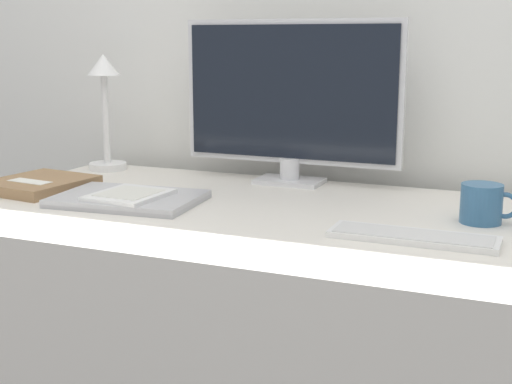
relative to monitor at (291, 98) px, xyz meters
The scene contains 9 objects.
wall_back 0.28m from the monitor, 71.05° to the left, with size 3.60×0.05×2.40m.
desk 0.68m from the monitor, 80.61° to the right, with size 1.42×0.77×0.74m.
monitor is the anchor object (origin of this frame).
keyboard 0.63m from the monitor, 46.50° to the right, with size 0.32×0.10×0.01m.
laptop 0.50m from the monitor, 126.54° to the right, with size 0.35×0.25×0.02m.
ereader 0.50m from the monitor, 123.95° to the right, with size 0.16×0.18×0.01m.
desk_lamp 0.56m from the monitor, behind, with size 0.11×0.11×0.33m.
notebook 0.68m from the monitor, 149.96° to the right, with size 0.24×0.26×0.03m.
coffee_mug 0.59m from the monitor, 24.92° to the right, with size 0.12×0.09×0.08m.
Camera 1 is at (0.58, -1.32, 1.12)m, focal length 50.00 mm.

